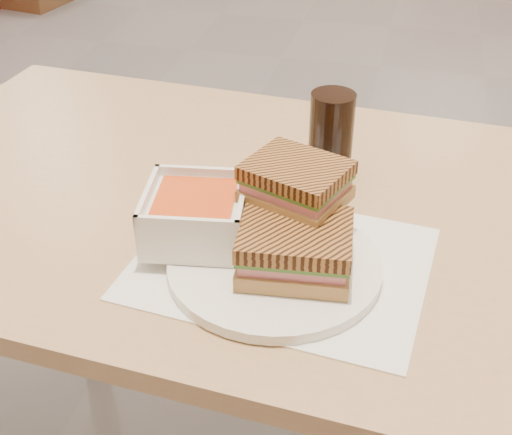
% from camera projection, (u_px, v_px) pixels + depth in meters
% --- Properties ---
extents(main_table, '(1.24, 0.78, 0.75)m').
position_uv_depth(main_table, '(261.00, 263.00, 1.03)').
color(main_table, tan).
rests_on(main_table, ground).
extents(tray_liner, '(0.38, 0.31, 0.00)m').
position_uv_depth(tray_liner, '(281.00, 263.00, 0.84)').
color(tray_liner, white).
rests_on(tray_liner, main_table).
extents(plate, '(0.26, 0.26, 0.01)m').
position_uv_depth(plate, '(275.00, 265.00, 0.83)').
color(plate, white).
rests_on(plate, tray_liner).
extents(soup_bowl, '(0.14, 0.14, 0.07)m').
position_uv_depth(soup_bowl, '(196.00, 216.00, 0.85)').
color(soup_bowl, white).
rests_on(soup_bowl, plate).
extents(panini_lower, '(0.14, 0.12, 0.06)m').
position_uv_depth(panini_lower, '(295.00, 248.00, 0.79)').
color(panini_lower, '#AE8A49').
rests_on(panini_lower, plate).
extents(panini_upper, '(0.14, 0.13, 0.05)m').
position_uv_depth(panini_upper, '(296.00, 182.00, 0.83)').
color(panini_upper, '#AE8A49').
rests_on(panini_upper, panini_lower).
extents(cola_glass, '(0.06, 0.06, 0.14)m').
position_uv_depth(cola_glass, '(331.00, 138.00, 0.98)').
color(cola_glass, black).
rests_on(cola_glass, main_table).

